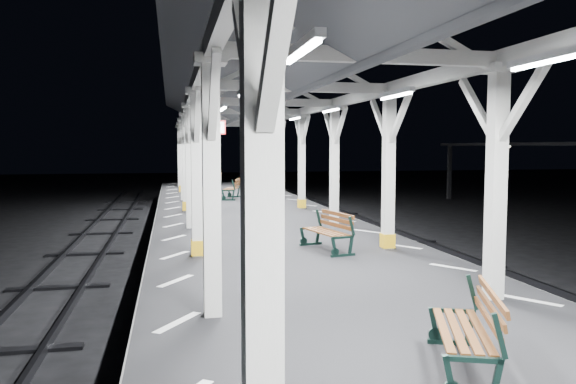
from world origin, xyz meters
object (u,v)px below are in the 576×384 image
object	(u,v)px
bench_near	(472,328)
bench_mid	(330,230)
bench_far	(233,188)
bench_extra	(214,181)

from	to	relation	value
bench_near	bench_mid	xyz separation A→B (m)	(0.43, 6.43, -0.00)
bench_far	bench_extra	world-z (taller)	bench_far
bench_mid	bench_extra	world-z (taller)	bench_extra
bench_near	bench_extra	size ratio (longest dim) A/B	0.97
bench_far	bench_extra	size ratio (longest dim) A/B	1.03
bench_mid	bench_far	xyz separation A→B (m)	(-0.69, 12.05, 0.03)
bench_mid	bench_extra	xyz separation A→B (m)	(-1.11, 17.56, 0.01)
bench_mid	bench_far	world-z (taller)	bench_far
bench_near	bench_far	world-z (taller)	bench_far
bench_far	bench_extra	distance (m)	5.52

